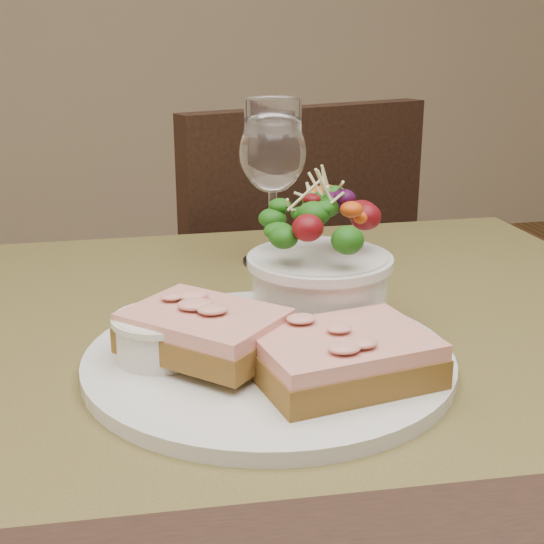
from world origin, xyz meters
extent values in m
cube|color=#49461F|center=(0.00, 0.00, 0.73)|extent=(0.80, 0.80, 0.04)
cylinder|color=black|center=(0.34, 0.34, 0.35)|extent=(0.05, 0.05, 0.71)
cube|color=black|center=(0.09, 0.71, 0.45)|extent=(0.53, 0.53, 0.04)
cube|color=black|center=(0.15, 0.53, 0.68)|extent=(0.41, 0.18, 0.45)
cube|color=black|center=(0.09, 0.71, 0.23)|extent=(0.46, 0.46, 0.45)
cylinder|color=silver|center=(-0.02, -0.02, 0.76)|extent=(0.30, 0.30, 0.01)
cube|color=#4A3213|center=(0.02, -0.08, 0.77)|extent=(0.15, 0.12, 0.02)
cube|color=beige|center=(0.02, -0.08, 0.79)|extent=(0.14, 0.12, 0.01)
cube|color=#4A3213|center=(-0.08, -0.02, 0.78)|extent=(0.15, 0.15, 0.02)
cube|color=beige|center=(-0.08, -0.02, 0.80)|extent=(0.14, 0.14, 0.01)
cylinder|color=silver|center=(-0.11, -0.01, 0.78)|extent=(0.07, 0.07, 0.04)
cylinder|color=brown|center=(-0.11, -0.01, 0.80)|extent=(0.06, 0.06, 0.01)
cylinder|color=silver|center=(0.03, 0.04, 0.79)|extent=(0.12, 0.12, 0.06)
ellipsoid|color=#0E390A|center=(0.03, 0.04, 0.85)|extent=(0.11, 0.11, 0.06)
ellipsoid|color=#0E390A|center=(-0.10, 0.05, 0.77)|extent=(0.04, 0.04, 0.01)
sphere|color=#980E08|center=(-0.11, 0.04, 0.77)|extent=(0.02, 0.02, 0.02)
cylinder|color=white|center=(0.04, 0.25, 0.75)|extent=(0.07, 0.07, 0.00)
cylinder|color=white|center=(0.04, 0.25, 0.80)|extent=(0.01, 0.01, 0.09)
ellipsoid|color=white|center=(0.04, 0.25, 0.88)|extent=(0.08, 0.08, 0.09)
camera|label=1|loc=(-0.14, -0.57, 1.02)|focal=50.00mm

